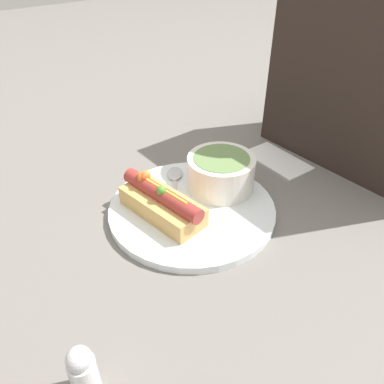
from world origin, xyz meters
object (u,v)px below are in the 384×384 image
at_px(hot_dog, 161,202).
at_px(seated_diner, 381,49).
at_px(soup_bowl, 221,171).
at_px(spoon, 175,180).
at_px(salt_shaker, 83,371).

distance_m(hot_dog, seated_diner, 0.47).
bearing_deg(soup_bowl, seated_diner, 76.08).
bearing_deg(seated_diner, hot_dog, -100.21).
distance_m(soup_bowl, spoon, 0.09).
xyz_separation_m(salt_shaker, seated_diner, (-0.10, 0.64, 0.18)).
bearing_deg(hot_dog, seated_diner, 72.35).
relative_size(soup_bowl, spoon, 0.83).
distance_m(hot_dog, spoon, 0.10).
distance_m(spoon, salt_shaker, 0.38).
relative_size(salt_shaker, seated_diner, 0.14).
height_order(soup_bowl, seated_diner, seated_diner).
bearing_deg(seated_diner, soup_bowl, -103.92).
relative_size(soup_bowl, seated_diner, 0.23).
xyz_separation_m(hot_dog, salt_shaker, (0.18, -0.22, -0.00)).
xyz_separation_m(hot_dog, spoon, (-0.06, 0.07, -0.02)).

